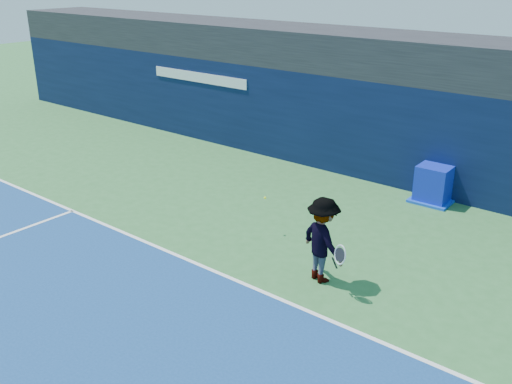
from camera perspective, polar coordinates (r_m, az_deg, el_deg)
ground at (r=10.83m, az=-15.96°, el=-13.53°), size 80.00×80.00×0.00m
baseline at (r=12.44m, az=-4.70°, el=-7.68°), size 24.00×0.10×0.01m
stadium_band at (r=18.13m, az=14.19°, el=13.12°), size 36.00×3.00×1.20m
back_wall_assembly at (r=17.66m, az=12.15°, el=6.10°), size 36.00×1.03×3.00m
equipment_cart at (r=16.46m, az=17.38°, el=0.67°), size 1.10×1.10×1.04m
tennis_player at (r=11.69m, az=6.69°, el=-4.80°), size 1.43×1.06×1.83m
tennis_ball at (r=13.69m, az=0.91°, el=-0.59°), size 0.06×0.06×0.06m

